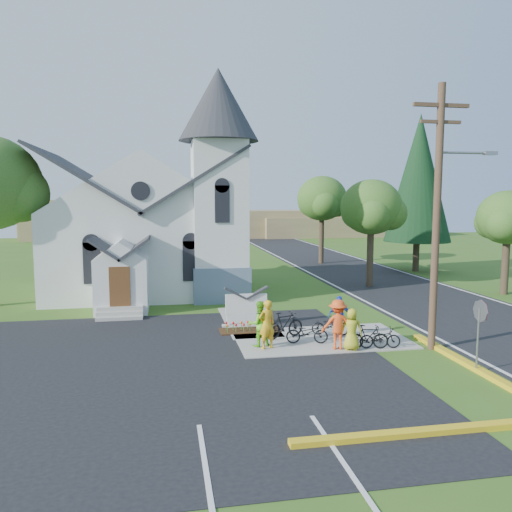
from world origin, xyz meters
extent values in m
plane|color=#38601B|center=(0.00, 0.00, 0.00)|extent=(120.00, 120.00, 0.00)
cube|color=black|center=(-7.00, -2.00, 0.01)|extent=(20.00, 16.00, 0.02)
cube|color=black|center=(10.00, 15.00, 0.01)|extent=(8.00, 90.00, 0.02)
cube|color=gray|center=(1.50, 0.50, 0.03)|extent=(7.00, 4.00, 0.05)
cube|color=white|center=(-6.00, 13.00, 2.50)|extent=(11.00, 9.00, 5.00)
cube|color=slate|center=(-1.70, 9.70, 1.00)|extent=(3.20, 3.20, 2.00)
cube|color=white|center=(-1.70, 9.70, 4.50)|extent=(3.00, 3.00, 9.00)
cone|color=#252529|center=(-1.70, 9.70, 11.00)|extent=(4.50, 4.50, 4.00)
cube|color=white|center=(-7.00, 7.30, 1.40)|extent=(2.60, 2.40, 2.80)
cube|color=brown|center=(-7.00, 6.07, 1.50)|extent=(1.00, 0.10, 2.00)
cube|color=gray|center=(-1.20, 3.20, 0.05)|extent=(2.20, 0.40, 0.10)
cube|color=white|center=(-2.05, 3.20, 0.55)|extent=(0.12, 0.12, 1.00)
cube|color=white|center=(-0.35, 3.20, 0.55)|extent=(0.12, 0.12, 1.00)
cube|color=white|center=(-1.20, 3.20, 1.05)|extent=(1.90, 0.14, 0.90)
cube|color=#341C0E|center=(-1.20, 2.30, 0.04)|extent=(2.60, 1.10, 0.07)
cylinder|color=#483124|center=(5.30, -1.50, 5.00)|extent=(0.28, 0.28, 10.00)
cube|color=#483124|center=(5.30, -1.50, 9.20)|extent=(2.20, 0.14, 0.14)
cube|color=#483124|center=(5.30, -1.50, 8.60)|extent=(1.60, 0.12, 0.12)
cylinder|color=gray|center=(6.40, -1.50, 7.50)|extent=(2.20, 0.10, 0.10)
cube|color=gray|center=(7.40, -1.50, 7.50)|extent=(0.50, 0.22, 0.14)
cylinder|color=gray|center=(5.40, -4.20, 1.10)|extent=(0.07, 0.07, 2.20)
cylinder|color=#B21414|center=(5.45, -4.20, 2.10)|extent=(0.04, 0.76, 0.76)
cylinder|color=#34271C|center=(8.50, 12.00, 2.02)|extent=(0.44, 0.44, 4.05)
ellipsoid|color=#335D20|center=(8.50, 12.00, 5.25)|extent=(4.00, 4.00, 3.60)
cylinder|color=#34271C|center=(9.00, 24.00, 2.25)|extent=(0.44, 0.44, 4.50)
ellipsoid|color=#335D20|center=(9.00, 24.00, 5.82)|extent=(4.40, 4.40, 3.96)
cylinder|color=#34271C|center=(15.50, 8.00, 1.80)|extent=(0.44, 0.44, 3.60)
ellipsoid|color=#335D20|center=(15.50, 8.00, 4.68)|extent=(3.60, 3.60, 3.24)
cylinder|color=#34271C|center=(15.00, 18.00, 1.20)|extent=(0.50, 0.50, 2.40)
cone|color=black|center=(15.00, 18.00, 7.40)|extent=(5.20, 5.20, 10.00)
cube|color=olive|center=(6.00, 56.00, 2.00)|extent=(60.00, 8.00, 4.00)
cube|color=olive|center=(-10.00, 58.00, 2.80)|extent=(30.00, 6.00, 5.60)
cube|color=olive|center=(22.00, 54.00, 1.50)|extent=(25.00, 6.00, 3.00)
imported|color=gold|center=(-0.99, -0.44, 1.00)|extent=(0.80, 0.65, 1.90)
imported|color=black|center=(0.72, -0.07, 0.49)|extent=(1.75, 0.90, 0.88)
imported|color=#66CE26|center=(-1.23, -0.07, 0.94)|extent=(0.98, 0.82, 1.79)
imported|color=black|center=(0.01, 0.84, 0.61)|extent=(1.92, 1.16, 1.11)
imported|color=blue|center=(2.34, 0.69, 0.91)|extent=(1.03, 0.49, 1.71)
imported|color=black|center=(2.05, 0.95, 0.47)|extent=(1.67, 0.97, 0.83)
imported|color=#F3501B|center=(1.68, -0.96, 1.01)|extent=(1.35, 0.92, 1.92)
imported|color=black|center=(2.83, -1.20, 0.52)|extent=(1.62, 0.68, 0.94)
imported|color=gold|center=(2.15, -1.20, 0.86)|extent=(0.93, 0.80, 1.61)
imported|color=black|center=(3.31, -1.20, 0.47)|extent=(1.65, 0.79, 0.83)
camera|label=1|loc=(-4.75, -18.75, 5.79)|focal=35.00mm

